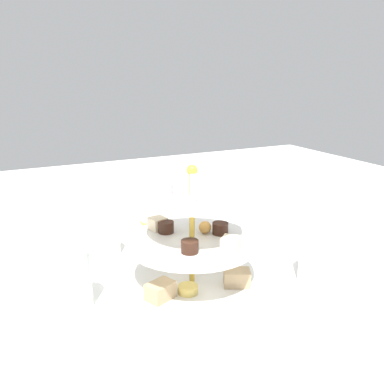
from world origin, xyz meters
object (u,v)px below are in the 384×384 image
Objects in this scene: water_glass_short_left at (105,239)px; butter_knife_right at (238,233)px; water_glass_tall_right at (317,255)px; water_glass_mid_back at (73,280)px; tiered_serving_stand at (192,250)px; teacup_with_saucer at (153,230)px.

water_glass_short_left reaches higher than butter_knife_right.
water_glass_mid_back is (-0.11, -0.43, -0.01)m from water_glass_tall_right.
butter_knife_right is at bearing 179.91° from water_glass_tall_right.
tiered_serving_stand is at bearing 98.39° from butter_knife_right.
water_glass_mid_back is (0.17, -0.43, 0.05)m from butter_knife_right.
water_glass_tall_right is 0.67× the size of butter_knife_right.
tiered_serving_stand is at bearing 27.08° from water_glass_short_left.
water_glass_tall_right is 1.56× the size of water_glass_short_left.
butter_knife_right is 0.47m from water_glass_mid_back.
water_glass_mid_back is at bearing -95.73° from tiered_serving_stand.
water_glass_tall_right is 1.27× the size of teacup_with_saucer.
tiered_serving_stand is 3.95× the size of water_glass_short_left.
water_glass_tall_right is (0.09, 0.22, -0.02)m from tiered_serving_stand.
butter_knife_right is (-0.28, 0.00, -0.06)m from water_glass_tall_right.
tiered_serving_stand reaches higher than water_glass_tall_right.
butter_knife_right is 1.63× the size of water_glass_mid_back.
water_glass_short_left is 0.82× the size of teacup_with_saucer.
tiered_serving_stand is 0.22m from water_glass_mid_back.
tiered_serving_stand reaches higher than water_glass_mid_back.
water_glass_tall_right is at bearing 75.36° from water_glass_mid_back.
water_glass_tall_right is at bearing 47.16° from water_glass_short_left.
water_glass_tall_right is at bearing 147.95° from butter_knife_right.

